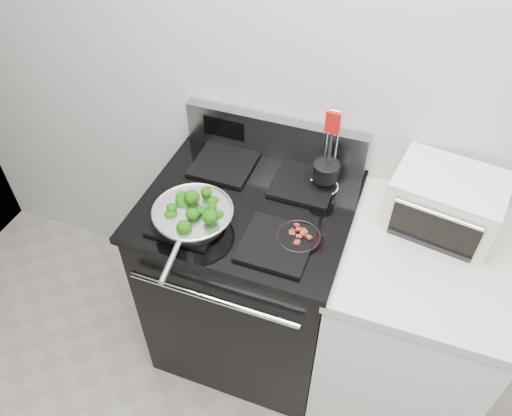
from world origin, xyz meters
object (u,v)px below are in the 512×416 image
at_px(utensil_holder, 325,175).
at_px(skillet, 193,216).
at_px(gas_range, 250,276).
at_px(bacon_plate, 299,235).
at_px(toaster_oven, 445,201).

bearing_deg(utensil_holder, skillet, -133.50).
relative_size(gas_range, bacon_plate, 7.12).
bearing_deg(toaster_oven, skillet, -147.80).
xyz_separation_m(skillet, bacon_plate, (0.37, 0.07, -0.03)).
xyz_separation_m(gas_range, skillet, (-0.14, -0.19, 0.51)).
distance_m(utensil_holder, toaster_oven, 0.44).
xyz_separation_m(gas_range, utensil_holder, (0.25, 0.17, 0.53)).
distance_m(gas_range, utensil_holder, 0.61).
distance_m(skillet, bacon_plate, 0.38).
height_order(skillet, utensil_holder, utensil_holder).
relative_size(gas_range, utensil_holder, 3.17).
height_order(gas_range, utensil_holder, utensil_holder).
xyz_separation_m(utensil_holder, toaster_oven, (0.44, -0.01, 0.01)).
height_order(skillet, bacon_plate, skillet).
bearing_deg(bacon_plate, utensil_holder, 86.65).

